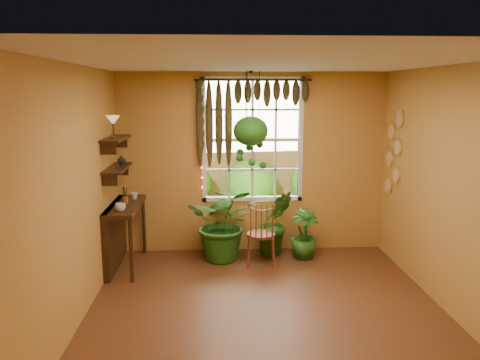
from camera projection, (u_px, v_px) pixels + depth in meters
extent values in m
plane|color=#552F18|center=(268.00, 317.00, 5.08)|extent=(4.50, 4.50, 0.00)
plane|color=silver|center=(271.00, 62.00, 4.57)|extent=(4.50, 4.50, 0.00)
plane|color=#BD7940|center=(252.00, 163.00, 7.03)|extent=(4.00, 0.00, 4.00)
plane|color=#BD7940|center=(73.00, 199.00, 4.73)|extent=(0.00, 4.50, 4.50)
plane|color=#BD7940|center=(458.00, 194.00, 4.93)|extent=(0.00, 4.50, 4.50)
cube|color=white|center=(252.00, 140.00, 7.00)|extent=(1.52, 0.10, 1.86)
cube|color=white|center=(252.00, 140.00, 7.03)|extent=(1.38, 0.01, 1.78)
cylinder|color=#321D0D|center=(253.00, 80.00, 6.73)|extent=(1.70, 0.04, 0.04)
cube|color=#321D0D|center=(125.00, 206.00, 6.40)|extent=(0.40, 1.20, 0.06)
cube|color=#321D0D|center=(115.00, 236.00, 6.47)|extent=(0.08, 1.18, 0.90)
cylinder|color=#321D0D|center=(131.00, 250.00, 5.95)|extent=(0.05, 0.05, 0.86)
cylinder|color=#321D0D|center=(144.00, 226.00, 7.03)|extent=(0.05, 0.05, 0.86)
cube|color=#321D0D|center=(117.00, 168.00, 6.29)|extent=(0.25, 0.90, 0.04)
cube|color=#321D0D|center=(116.00, 139.00, 6.22)|extent=(0.25, 0.90, 0.04)
cube|color=#1C5618|center=(237.00, 186.00, 12.20)|extent=(14.00, 10.00, 0.04)
cube|color=olive|center=(241.00, 161.00, 10.26)|extent=(12.00, 0.10, 1.80)
plane|color=#7FA5D4|center=(234.00, 121.00, 13.67)|extent=(12.00, 0.00, 12.00)
cylinder|color=brown|center=(261.00, 235.00, 6.60)|extent=(0.44, 0.44, 0.04)
torus|color=brown|center=(262.00, 206.00, 6.34)|extent=(0.39, 0.06, 0.39)
imported|color=#1A4E14|center=(224.00, 223.00, 6.74)|extent=(1.13, 1.02, 1.10)
imported|color=#1A4E14|center=(275.00, 223.00, 6.97)|extent=(0.62, 0.55, 0.98)
imported|color=#1A4E14|center=(304.00, 234.00, 6.84)|extent=(0.47, 0.47, 0.72)
ellipsoid|color=black|center=(251.00, 136.00, 6.61)|extent=(0.29, 0.29, 0.18)
ellipsoid|color=#1A4E14|center=(251.00, 131.00, 6.59)|extent=(0.49, 0.49, 0.42)
imported|color=silver|center=(120.00, 207.00, 6.00)|extent=(0.17, 0.17, 0.11)
imported|color=beige|center=(134.00, 196.00, 6.68)|extent=(0.10, 0.10, 0.10)
cylinder|color=brown|center=(125.00, 200.00, 6.42)|extent=(0.08, 0.08, 0.10)
imported|color=#B2AD99|center=(122.00, 159.00, 6.54)|extent=(0.15, 0.15, 0.12)
cylinder|color=#563C18|center=(114.00, 138.00, 6.02)|extent=(0.10, 0.10, 0.03)
cylinder|color=#563C18|center=(113.00, 130.00, 6.00)|extent=(0.02, 0.02, 0.18)
cone|color=slate|center=(113.00, 120.00, 5.97)|extent=(0.18, 0.18, 0.12)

